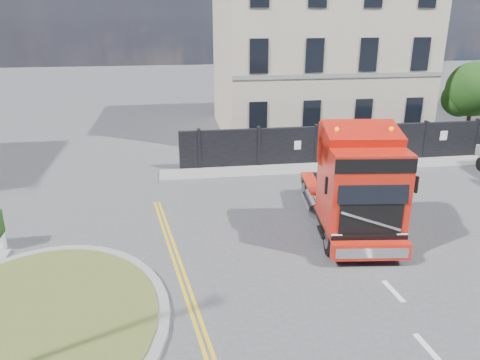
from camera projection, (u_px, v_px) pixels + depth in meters
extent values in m
plane|color=#424244|center=(279.00, 251.00, 15.48)|extent=(120.00, 120.00, 0.00)
cylinder|color=gray|center=(33.00, 326.00, 11.67)|extent=(6.80, 6.80, 0.12)
cylinder|color=#415221|center=(33.00, 323.00, 11.65)|extent=(6.20, 6.20, 0.05)
cube|color=black|center=(353.00, 144.00, 24.37)|extent=(18.00, 0.25, 2.00)
cube|color=#B8A892|center=(314.00, 45.00, 29.84)|extent=(12.00, 10.00, 11.00)
cylinder|color=#382619|center=(468.00, 122.00, 28.29)|extent=(0.24, 0.24, 2.40)
sphere|color=#0F3310|center=(474.00, 89.00, 27.62)|extent=(3.20, 3.20, 3.20)
sphere|color=#0F3310|center=(460.00, 98.00, 28.12)|extent=(2.20, 2.20, 2.20)
cube|color=gray|center=(358.00, 166.00, 23.85)|extent=(20.00, 1.60, 0.12)
cube|color=black|center=(345.00, 204.00, 17.41)|extent=(3.13, 6.41, 0.44)
cube|color=red|center=(361.00, 185.00, 15.33)|extent=(2.74, 2.82, 2.74)
cube|color=red|center=(356.00, 144.00, 15.92)|extent=(2.53, 1.17, 1.37)
cube|color=black|center=(374.00, 188.00, 14.02)|extent=(2.14, 0.32, 1.03)
cube|color=red|center=(371.00, 251.00, 14.39)|extent=(2.47, 0.64, 0.54)
cylinder|color=black|center=(331.00, 240.00, 15.11)|extent=(0.43, 1.05, 1.02)
cylinder|color=gray|center=(331.00, 240.00, 15.11)|extent=(0.42, 0.60, 0.56)
cylinder|color=black|center=(396.00, 239.00, 15.16)|extent=(0.43, 1.05, 1.02)
cylinder|color=gray|center=(396.00, 239.00, 15.16)|extent=(0.42, 0.60, 0.56)
cylinder|color=black|center=(312.00, 200.00, 18.37)|extent=(0.43, 1.05, 1.02)
cylinder|color=gray|center=(312.00, 200.00, 18.37)|extent=(0.42, 0.60, 0.56)
cylinder|color=black|center=(366.00, 199.00, 18.43)|extent=(0.43, 1.05, 1.02)
cylinder|color=gray|center=(366.00, 199.00, 18.43)|extent=(0.42, 0.60, 0.56)
cylinder|color=black|center=(308.00, 189.00, 19.48)|extent=(0.43, 1.05, 1.02)
cylinder|color=gray|center=(308.00, 189.00, 19.48)|extent=(0.42, 0.60, 0.56)
cylinder|color=black|center=(358.00, 189.00, 19.54)|extent=(0.43, 1.05, 1.02)
cylinder|color=gray|center=(358.00, 189.00, 19.54)|extent=(0.42, 0.60, 0.56)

